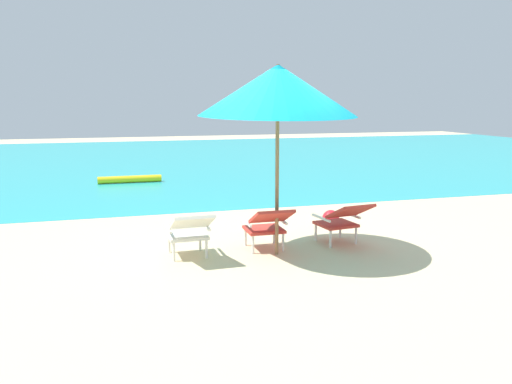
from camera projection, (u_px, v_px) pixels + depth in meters
name	position (u px, v px, depth m)	size (l,w,h in m)	color
ground_plane	(212.00, 200.00, 11.12)	(40.00, 40.00, 0.00)	beige
ocean_band	(169.00, 160.00, 18.51)	(40.00, 18.00, 0.01)	#28B2B7
swim_buoy	(130.00, 179.00, 13.35)	(0.18, 0.18, 1.60)	yellow
lounge_chair_left	(189.00, 230.00, 6.90)	(0.57, 0.89, 0.68)	silver
lounge_chair_center	(267.00, 224.00, 7.24)	(0.55, 0.88, 0.68)	red
lounge_chair_right	(343.00, 218.00, 7.56)	(0.65, 0.94, 0.68)	red
beach_umbrella_center	(278.00, 90.00, 6.80)	(2.14, 2.16, 2.60)	olive
beach_ball	(331.00, 219.00, 8.68)	(0.29, 0.29, 0.29)	red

